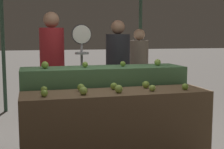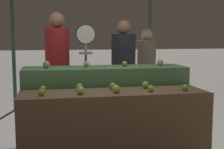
{
  "view_description": "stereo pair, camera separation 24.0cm",
  "coord_description": "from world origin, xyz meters",
  "px_view_note": "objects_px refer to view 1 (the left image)",
  "views": [
    {
      "loc": [
        -0.92,
        -3.24,
        1.45
      ],
      "look_at": [
        0.03,
        0.3,
        1.0
      ],
      "focal_mm": 50.0,
      "sensor_mm": 36.0,
      "label": 1
    },
    {
      "loc": [
        -0.69,
        -3.3,
        1.45
      ],
      "look_at": [
        0.03,
        0.3,
        1.0
      ],
      "focal_mm": 50.0,
      "sensor_mm": 36.0,
      "label": 2
    }
  ],
  "objects_px": {
    "produce_scale": "(82,55)",
    "person_customer_left": "(118,65)",
    "person_vendor_at_scale": "(52,63)",
    "person_customer_right": "(139,66)"
  },
  "relations": [
    {
      "from": "person_customer_left",
      "to": "person_customer_right",
      "type": "height_order",
      "value": "person_customer_left"
    },
    {
      "from": "produce_scale",
      "to": "person_vendor_at_scale",
      "type": "height_order",
      "value": "person_vendor_at_scale"
    },
    {
      "from": "produce_scale",
      "to": "person_customer_left",
      "type": "relative_size",
      "value": 0.95
    },
    {
      "from": "person_vendor_at_scale",
      "to": "person_customer_right",
      "type": "height_order",
      "value": "person_vendor_at_scale"
    },
    {
      "from": "person_vendor_at_scale",
      "to": "person_customer_right",
      "type": "relative_size",
      "value": 1.14
    },
    {
      "from": "person_customer_left",
      "to": "person_customer_right",
      "type": "bearing_deg",
      "value": -150.89
    },
    {
      "from": "produce_scale",
      "to": "person_customer_left",
      "type": "xyz_separation_m",
      "value": [
        0.65,
        0.38,
        -0.2
      ]
    },
    {
      "from": "person_vendor_at_scale",
      "to": "person_customer_left",
      "type": "xyz_separation_m",
      "value": [
        1.06,
        0.08,
        -0.07
      ]
    },
    {
      "from": "produce_scale",
      "to": "person_customer_right",
      "type": "height_order",
      "value": "produce_scale"
    },
    {
      "from": "produce_scale",
      "to": "person_vendor_at_scale",
      "type": "xyz_separation_m",
      "value": [
        -0.4,
        0.3,
        -0.13
      ]
    }
  ]
}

